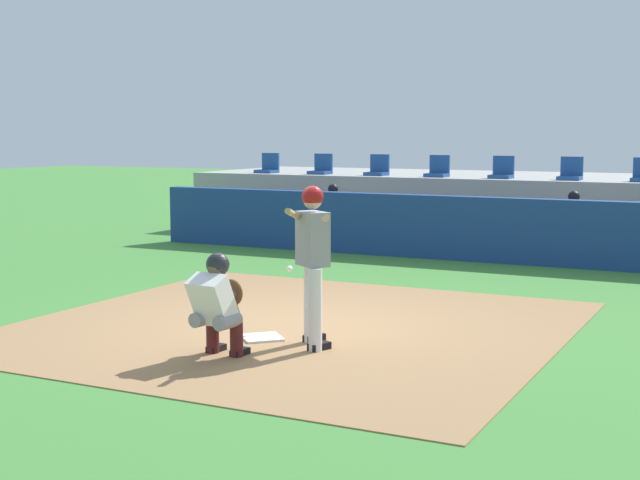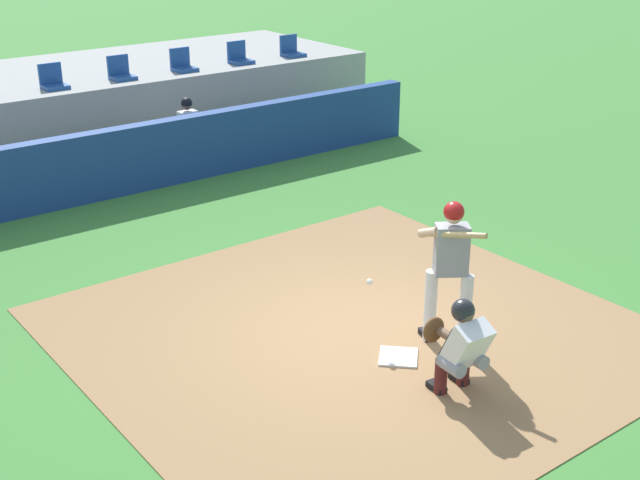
{
  "view_description": "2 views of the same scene",
  "coord_description": "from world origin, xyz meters",
  "px_view_note": "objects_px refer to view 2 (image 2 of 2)",
  "views": [
    {
      "loc": [
        5.18,
        -9.6,
        2.39
      ],
      "look_at": [
        0.0,
        0.7,
        1.0
      ],
      "focal_mm": 50.5,
      "sensor_mm": 36.0,
      "label": 1
    },
    {
      "loc": [
        -5.94,
        -7.08,
        5.05
      ],
      "look_at": [
        0.0,
        0.7,
        1.0
      ],
      "focal_mm": 47.76,
      "sensor_mm": 36.0,
      "label": 2
    }
  ],
  "objects_px": {
    "stadium_seat_7": "(239,57)",
    "stadium_seat_8": "(291,50)",
    "stadium_seat_4": "(53,81)",
    "stadium_seat_6": "(183,64)",
    "batter_at_plate": "(450,264)",
    "home_plate": "(398,357)",
    "catcher_crouched": "(460,344)",
    "stadium_seat_5": "(121,73)",
    "dugout_player_1": "(191,130)"
  },
  "relations": [
    {
      "from": "catcher_crouched",
      "to": "stadium_seat_8",
      "type": "bearing_deg",
      "value": 62.53
    },
    {
      "from": "stadium_seat_4",
      "to": "catcher_crouched",
      "type": "bearing_deg",
      "value": -89.95
    },
    {
      "from": "batter_at_plate",
      "to": "home_plate",
      "type": "bearing_deg",
      "value": 174.7
    },
    {
      "from": "catcher_crouched",
      "to": "dugout_player_1",
      "type": "distance_m",
      "value": 9.26
    },
    {
      "from": "batter_at_plate",
      "to": "stadium_seat_8",
      "type": "relative_size",
      "value": 3.76
    },
    {
      "from": "home_plate",
      "to": "stadium_seat_5",
      "type": "height_order",
      "value": "stadium_seat_5"
    },
    {
      "from": "stadium_seat_4",
      "to": "stadium_seat_6",
      "type": "bearing_deg",
      "value": 0.0
    },
    {
      "from": "batter_at_plate",
      "to": "stadium_seat_4",
      "type": "height_order",
      "value": "stadium_seat_4"
    },
    {
      "from": "stadium_seat_4",
      "to": "stadium_seat_6",
      "type": "relative_size",
      "value": 1.0
    },
    {
      "from": "catcher_crouched",
      "to": "dugout_player_1",
      "type": "xyz_separation_m",
      "value": [
        1.89,
        9.06,
        0.07
      ]
    },
    {
      "from": "dugout_player_1",
      "to": "stadium_seat_5",
      "type": "xyz_separation_m",
      "value": [
        -0.45,
        2.03,
        0.86
      ]
    },
    {
      "from": "home_plate",
      "to": "catcher_crouched",
      "type": "bearing_deg",
      "value": -89.44
    },
    {
      "from": "stadium_seat_5",
      "to": "stadium_seat_8",
      "type": "xyz_separation_m",
      "value": [
        4.33,
        0.0,
        0.0
      ]
    },
    {
      "from": "stadium_seat_6",
      "to": "stadium_seat_7",
      "type": "bearing_deg",
      "value": 0.0
    },
    {
      "from": "stadium_seat_4",
      "to": "stadium_seat_7",
      "type": "relative_size",
      "value": 1.0
    },
    {
      "from": "dugout_player_1",
      "to": "home_plate",
      "type": "bearing_deg",
      "value": -103.11
    },
    {
      "from": "stadium_seat_4",
      "to": "stadium_seat_7",
      "type": "xyz_separation_m",
      "value": [
        4.33,
        0.0,
        0.0
      ]
    },
    {
      "from": "stadium_seat_8",
      "to": "stadium_seat_7",
      "type": "bearing_deg",
      "value": 180.0
    },
    {
      "from": "home_plate",
      "to": "catcher_crouched",
      "type": "xyz_separation_m",
      "value": [
        0.01,
        -0.92,
        0.58
      ]
    },
    {
      "from": "stadium_seat_7",
      "to": "stadium_seat_5",
      "type": "bearing_deg",
      "value": 180.0
    },
    {
      "from": "home_plate",
      "to": "stadium_seat_6",
      "type": "height_order",
      "value": "stadium_seat_6"
    },
    {
      "from": "dugout_player_1",
      "to": "stadium_seat_7",
      "type": "bearing_deg",
      "value": 39.86
    },
    {
      "from": "home_plate",
      "to": "stadium_seat_5",
      "type": "xyz_separation_m",
      "value": [
        1.44,
        10.18,
        1.51
      ]
    },
    {
      "from": "batter_at_plate",
      "to": "catcher_crouched",
      "type": "xyz_separation_m",
      "value": [
        -0.68,
        -0.85,
        -0.43
      ]
    },
    {
      "from": "dugout_player_1",
      "to": "stadium_seat_5",
      "type": "relative_size",
      "value": 2.71
    },
    {
      "from": "batter_at_plate",
      "to": "stadium_seat_8",
      "type": "height_order",
      "value": "stadium_seat_8"
    },
    {
      "from": "stadium_seat_4",
      "to": "dugout_player_1",
      "type": "bearing_deg",
      "value": -47.01
    },
    {
      "from": "batter_at_plate",
      "to": "stadium_seat_6",
      "type": "distance_m",
      "value": 10.49
    },
    {
      "from": "home_plate",
      "to": "stadium_seat_8",
      "type": "bearing_deg",
      "value": 60.42
    },
    {
      "from": "home_plate",
      "to": "stadium_seat_4",
      "type": "bearing_deg",
      "value": 90.0
    },
    {
      "from": "stadium_seat_7",
      "to": "stadium_seat_8",
      "type": "xyz_separation_m",
      "value": [
        1.44,
        0.0,
        0.0
      ]
    },
    {
      "from": "batter_at_plate",
      "to": "stadium_seat_5",
      "type": "relative_size",
      "value": 3.76
    },
    {
      "from": "stadium_seat_4",
      "to": "stadium_seat_7",
      "type": "height_order",
      "value": "same"
    },
    {
      "from": "catcher_crouched",
      "to": "dugout_player_1",
      "type": "bearing_deg",
      "value": 78.23
    },
    {
      "from": "catcher_crouched",
      "to": "stadium_seat_6",
      "type": "height_order",
      "value": "stadium_seat_6"
    },
    {
      "from": "home_plate",
      "to": "stadium_seat_6",
      "type": "distance_m",
      "value": 10.69
    },
    {
      "from": "stadium_seat_4",
      "to": "batter_at_plate",
      "type": "bearing_deg",
      "value": -86.13
    },
    {
      "from": "stadium_seat_6",
      "to": "stadium_seat_5",
      "type": "bearing_deg",
      "value": 180.0
    },
    {
      "from": "stadium_seat_5",
      "to": "home_plate",
      "type": "bearing_deg",
      "value": -98.08
    },
    {
      "from": "stadium_seat_5",
      "to": "stadium_seat_7",
      "type": "xyz_separation_m",
      "value": [
        2.89,
        0.0,
        0.0
      ]
    },
    {
      "from": "stadium_seat_8",
      "to": "stadium_seat_6",
      "type": "bearing_deg",
      "value": 180.0
    },
    {
      "from": "batter_at_plate",
      "to": "catcher_crouched",
      "type": "height_order",
      "value": "batter_at_plate"
    },
    {
      "from": "catcher_crouched",
      "to": "stadium_seat_7",
      "type": "distance_m",
      "value": 11.95
    },
    {
      "from": "batter_at_plate",
      "to": "stadium_seat_7",
      "type": "distance_m",
      "value": 10.88
    },
    {
      "from": "stadium_seat_5",
      "to": "stadium_seat_6",
      "type": "bearing_deg",
      "value": 0.0
    },
    {
      "from": "stadium_seat_8",
      "to": "stadium_seat_5",
      "type": "bearing_deg",
      "value": 180.0
    },
    {
      "from": "batter_at_plate",
      "to": "dugout_player_1",
      "type": "bearing_deg",
      "value": 81.65
    },
    {
      "from": "batter_at_plate",
      "to": "stadium_seat_4",
      "type": "distance_m",
      "value": 10.28
    },
    {
      "from": "stadium_seat_5",
      "to": "stadium_seat_7",
      "type": "bearing_deg",
      "value": 0.0
    },
    {
      "from": "dugout_player_1",
      "to": "stadium_seat_4",
      "type": "xyz_separation_m",
      "value": [
        -1.9,
        2.03,
        0.86
      ]
    }
  ]
}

